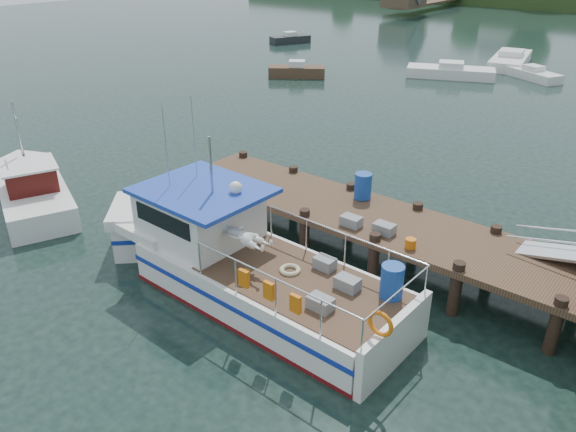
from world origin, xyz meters
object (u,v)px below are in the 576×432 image
Objects in this scene: moored_rowboat at (297,71)px; moored_b at (532,74)px; work_boat at (31,188)px; moored_e at (290,39)px; dock at (562,245)px; lobster_boat at (234,259)px; moored_a at (450,72)px; moored_d at (510,60)px.

moored_b is at bearing 31.97° from moored_rowboat.
moored_e is at bearing 135.49° from work_boat.
work_boat is at bearing -81.19° from moored_rowboat.
work_boat is at bearing -110.11° from moored_b.
moored_e is at bearing 170.65° from moored_b.
dock is 29.65m from moored_rowboat.
work_boat is (-9.95, -0.65, -0.34)m from lobster_boat.
moored_b is 1.13× the size of moored_e.
dock is 4.11× the size of moored_e.
dock is 29.26m from moored_a.
lobster_boat is 27.49m from moored_rowboat.
moored_e is (-9.51, 11.11, -0.04)m from moored_rowboat.
moored_b is at bearing 94.78° from lobster_boat.
work_boat is at bearing -174.93° from lobster_boat.
moored_d is 1.85× the size of moored_e.
dock is at bearing -43.71° from moored_rowboat.
dock is 3.65× the size of moored_b.
moored_d is at bearing 98.94° from lobster_boat.
dock is 34.75m from moored_d.
moored_rowboat is 0.64× the size of moored_a.
dock is at bearing -28.87° from moored_e.
moored_b is at bearing 10.99° from moored_e.
dock is 1.52× the size of lobster_boat.
moored_d is at bearing 121.22° from moored_b.
moored_a is 1.41× the size of moored_b.
work_boat reaches higher than moored_e.
work_boat is 1.12× the size of moored_a.
moored_e is (-32.45, 29.80, -1.85)m from dock.
moored_b is (4.79, 3.19, -0.06)m from moored_a.
moored_a is at bearing 119.09° from dock.
dock reaches higher than moored_e.
moored_a is at bearing -152.99° from moored_b.
moored_d reaches higher than moored_e.
work_boat reaches higher than moored_d.
moored_rowboat is 0.90× the size of moored_b.
moored_d reaches higher than moored_rowboat.
dock is 8.56m from lobster_boat.
work_boat is 1.58× the size of moored_b.
lobster_boat is 2.68× the size of moored_rowboat.
lobster_boat is 2.71× the size of moored_e.
moored_d is (-4.86, 36.46, -0.50)m from lobster_boat.
moored_rowboat reaches higher than moored_b.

